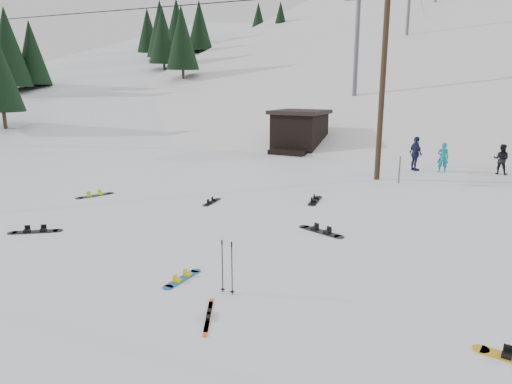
% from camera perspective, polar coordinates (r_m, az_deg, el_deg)
% --- Properties ---
extents(ground, '(200.00, 200.00, 0.00)m').
position_cam_1_polar(ground, '(11.20, -13.85, -10.30)').
color(ground, white).
rests_on(ground, ground).
extents(ski_slope, '(60.00, 85.24, 65.97)m').
position_cam_1_polar(ski_slope, '(65.01, 21.18, -2.25)').
color(ski_slope, white).
rests_on(ski_slope, ground).
extents(ridge_left, '(47.54, 95.03, 58.38)m').
position_cam_1_polar(ridge_left, '(71.91, -9.24, 0.74)').
color(ridge_left, white).
rests_on(ridge_left, ground).
extents(treeline_left, '(20.00, 64.00, 10.00)m').
position_cam_1_polar(treeline_left, '(62.94, -12.62, 8.96)').
color(treeline_left, black).
rests_on(treeline_left, ground).
extents(treeline_crest, '(50.00, 6.00, 10.00)m').
position_cam_1_polar(treeline_crest, '(93.88, 24.35, 9.44)').
color(treeline_crest, black).
rests_on(treeline_crest, ski_slope).
extents(utility_pole, '(2.00, 0.26, 9.00)m').
position_cam_1_polar(utility_pole, '(22.09, 15.58, 13.53)').
color(utility_pole, '#3A2819').
rests_on(utility_pole, ground).
extents(trail_sign, '(0.50, 0.09, 1.85)m').
position_cam_1_polar(trail_sign, '(21.68, 17.60, 4.36)').
color(trail_sign, '#595B60').
rests_on(trail_sign, ground).
extents(lift_hut, '(3.40, 4.10, 2.75)m').
position_cam_1_polar(lift_hut, '(31.04, 5.41, 7.60)').
color(lift_hut, black).
rests_on(lift_hut, ground).
extents(lift_tower_near, '(2.20, 0.36, 8.00)m').
position_cam_1_polar(lift_tower_near, '(39.25, 12.50, 18.03)').
color(lift_tower_near, '#595B60').
rests_on(lift_tower_near, ski_slope).
extents(hero_snowboard, '(0.25, 1.29, 0.09)m').
position_cam_1_polar(hero_snowboard, '(10.90, -9.18, -10.60)').
color(hero_snowboard, '#1A61AC').
rests_on(hero_snowboard, ground).
extents(hero_skis, '(0.80, 1.35, 0.08)m').
position_cam_1_polar(hero_skis, '(9.24, -5.97, -15.13)').
color(hero_skis, '#DD5316').
rests_on(hero_skis, ground).
extents(ski_poles, '(0.33, 0.09, 1.19)m').
position_cam_1_polar(ski_poles, '(9.90, -3.63, -9.30)').
color(ski_poles, black).
rests_on(ski_poles, ground).
extents(board_scatter_a, '(1.32, 1.10, 0.11)m').
position_cam_1_polar(board_scatter_a, '(15.56, -25.88, -4.44)').
color(board_scatter_a, black).
rests_on(board_scatter_a, ground).
extents(board_scatter_b, '(0.40, 1.30, 0.09)m').
position_cam_1_polar(board_scatter_b, '(17.56, -5.54, -1.23)').
color(board_scatter_b, black).
rests_on(board_scatter_b, ground).
extents(board_scatter_c, '(0.74, 1.51, 0.11)m').
position_cam_1_polar(board_scatter_c, '(19.63, -19.49, -0.38)').
color(board_scatter_c, black).
rests_on(board_scatter_c, ground).
extents(board_scatter_d, '(1.60, 0.74, 0.12)m').
position_cam_1_polar(board_scatter_d, '(14.15, 8.12, -4.87)').
color(board_scatter_d, black).
rests_on(board_scatter_d, ground).
extents(board_scatter_f, '(0.53, 1.60, 0.11)m').
position_cam_1_polar(board_scatter_f, '(17.82, 7.39, -1.05)').
color(board_scatter_f, black).
rests_on(board_scatter_f, ground).
extents(skier_teal, '(0.62, 0.46, 1.53)m').
position_cam_1_polar(skier_teal, '(25.27, 22.32, 4.01)').
color(skier_teal, '#0E7E8F').
rests_on(skier_teal, ground).
extents(skier_dark, '(0.82, 0.68, 1.52)m').
position_cam_1_polar(skier_dark, '(26.00, 28.32, 3.63)').
color(skier_dark, black).
rests_on(skier_dark, ground).
extents(skier_navy, '(1.02, 1.08, 1.79)m').
position_cam_1_polar(skier_navy, '(25.28, 19.33, 4.55)').
color(skier_navy, '#192040').
rests_on(skier_navy, ground).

